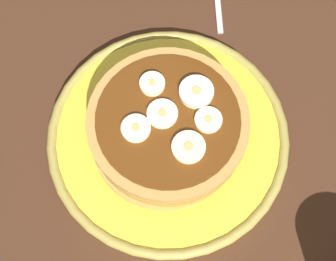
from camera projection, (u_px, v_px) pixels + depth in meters
ground_plane at (168, 145)px, 56.36cm from camera, size 140.00×140.00×3.00cm
plate at (168, 137)px, 53.94cm from camera, size 26.73×26.73×2.01cm
pancake_stack at (167, 129)px, 51.07cm from camera, size 16.98×17.46×4.82cm
banana_slice_0 at (164, 112)px, 48.97cm from camera, size 3.17×3.17×0.73cm
banana_slice_1 at (136, 129)px, 48.34cm from camera, size 3.00×3.00×0.70cm
banana_slice_2 at (188, 147)px, 47.61cm from camera, size 3.38×3.38×0.77cm
banana_slice_3 at (208, 120)px, 48.66cm from camera, size 2.81×2.81×0.70cm
banana_slice_4 at (196, 92)px, 49.63cm from camera, size 3.59×3.59×0.94cm
banana_slice_5 at (152, 84)px, 49.99cm from camera, size 2.65×2.65×0.86cm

